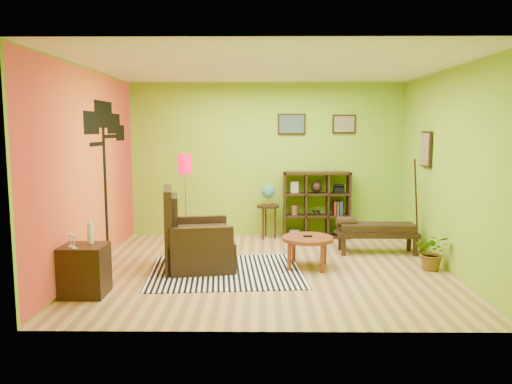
{
  "coord_description": "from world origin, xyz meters",
  "views": [
    {
      "loc": [
        -0.11,
        -6.91,
        1.97
      ],
      "look_at": [
        -0.18,
        0.32,
        1.05
      ],
      "focal_mm": 35.0,
      "sensor_mm": 36.0,
      "label": 1
    }
  ],
  "objects_px": {
    "armchair": "(194,244)",
    "cube_shelf": "(317,205)",
    "coffee_table": "(308,241)",
    "side_cabinet": "(85,270)",
    "globe_table": "(268,197)",
    "floor_lamp": "(185,172)",
    "bench": "(375,230)",
    "potted_plant": "(433,256)"
  },
  "relations": [
    {
      "from": "armchair",
      "to": "cube_shelf",
      "type": "bearing_deg",
      "value": 46.17
    },
    {
      "from": "floor_lamp",
      "to": "globe_table",
      "type": "bearing_deg",
      "value": 24.47
    },
    {
      "from": "coffee_table",
      "to": "potted_plant",
      "type": "xyz_separation_m",
      "value": [
        1.74,
        -0.12,
        -0.18
      ]
    },
    {
      "from": "floor_lamp",
      "to": "bench",
      "type": "relative_size",
      "value": 1.21
    },
    {
      "from": "side_cabinet",
      "to": "globe_table",
      "type": "relative_size",
      "value": 0.93
    },
    {
      "from": "floor_lamp",
      "to": "bench",
      "type": "distance_m",
      "value": 3.22
    },
    {
      "from": "cube_shelf",
      "to": "bench",
      "type": "relative_size",
      "value": 0.94
    },
    {
      "from": "globe_table",
      "to": "potted_plant",
      "type": "xyz_separation_m",
      "value": [
        2.28,
        -2.02,
        -0.55
      ]
    },
    {
      "from": "globe_table",
      "to": "potted_plant",
      "type": "relative_size",
      "value": 1.92
    },
    {
      "from": "floor_lamp",
      "to": "cube_shelf",
      "type": "distance_m",
      "value": 2.48
    },
    {
      "from": "potted_plant",
      "to": "bench",
      "type": "bearing_deg",
      "value": 121.71
    },
    {
      "from": "floor_lamp",
      "to": "potted_plant",
      "type": "height_order",
      "value": "floor_lamp"
    },
    {
      "from": "globe_table",
      "to": "potted_plant",
      "type": "distance_m",
      "value": 3.09
    },
    {
      "from": "side_cabinet",
      "to": "bench",
      "type": "bearing_deg",
      "value": 27.84
    },
    {
      "from": "floor_lamp",
      "to": "cube_shelf",
      "type": "xyz_separation_m",
      "value": [
        2.28,
        0.72,
        -0.66
      ]
    },
    {
      "from": "coffee_table",
      "to": "side_cabinet",
      "type": "relative_size",
      "value": 0.79
    },
    {
      "from": "armchair",
      "to": "potted_plant",
      "type": "height_order",
      "value": "armchair"
    },
    {
      "from": "bench",
      "to": "floor_lamp",
      "type": "bearing_deg",
      "value": 172.09
    },
    {
      "from": "side_cabinet",
      "to": "bench",
      "type": "relative_size",
      "value": 0.72
    },
    {
      "from": "coffee_table",
      "to": "cube_shelf",
      "type": "bearing_deg",
      "value": 79.83
    },
    {
      "from": "side_cabinet",
      "to": "coffee_table",
      "type": "bearing_deg",
      "value": 23.84
    },
    {
      "from": "floor_lamp",
      "to": "cube_shelf",
      "type": "bearing_deg",
      "value": 17.6
    },
    {
      "from": "armchair",
      "to": "potted_plant",
      "type": "distance_m",
      "value": 3.35
    },
    {
      "from": "side_cabinet",
      "to": "floor_lamp",
      "type": "bearing_deg",
      "value": 71.41
    },
    {
      "from": "armchair",
      "to": "bench",
      "type": "height_order",
      "value": "armchair"
    },
    {
      "from": "floor_lamp",
      "to": "armchair",
      "type": "bearing_deg",
      "value": -76.77
    },
    {
      "from": "coffee_table",
      "to": "potted_plant",
      "type": "height_order",
      "value": "coffee_table"
    },
    {
      "from": "coffee_table",
      "to": "potted_plant",
      "type": "distance_m",
      "value": 1.76
    },
    {
      "from": "coffee_table",
      "to": "armchair",
      "type": "relative_size",
      "value": 0.63
    },
    {
      "from": "cube_shelf",
      "to": "potted_plant",
      "type": "xyz_separation_m",
      "value": [
        1.39,
        -2.11,
        -0.4
      ]
    },
    {
      "from": "coffee_table",
      "to": "armchair",
      "type": "bearing_deg",
      "value": -178.1
    },
    {
      "from": "side_cabinet",
      "to": "bench",
      "type": "height_order",
      "value": "side_cabinet"
    },
    {
      "from": "armchair",
      "to": "floor_lamp",
      "type": "height_order",
      "value": "floor_lamp"
    },
    {
      "from": "potted_plant",
      "to": "floor_lamp",
      "type": "bearing_deg",
      "value": 159.26
    },
    {
      "from": "side_cabinet",
      "to": "floor_lamp",
      "type": "height_order",
      "value": "floor_lamp"
    },
    {
      "from": "coffee_table",
      "to": "side_cabinet",
      "type": "xyz_separation_m",
      "value": [
        -2.76,
        -1.22,
        -0.07
      ]
    },
    {
      "from": "globe_table",
      "to": "potted_plant",
      "type": "height_order",
      "value": "globe_table"
    },
    {
      "from": "floor_lamp",
      "to": "bench",
      "type": "bearing_deg",
      "value": -7.91
    },
    {
      "from": "globe_table",
      "to": "cube_shelf",
      "type": "height_order",
      "value": "cube_shelf"
    },
    {
      "from": "floor_lamp",
      "to": "globe_table",
      "type": "xyz_separation_m",
      "value": [
        1.38,
        0.63,
        -0.51
      ]
    },
    {
      "from": "coffee_table",
      "to": "cube_shelf",
      "type": "relative_size",
      "value": 0.6
    },
    {
      "from": "armchair",
      "to": "bench",
      "type": "bearing_deg",
      "value": 18.05
    }
  ]
}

